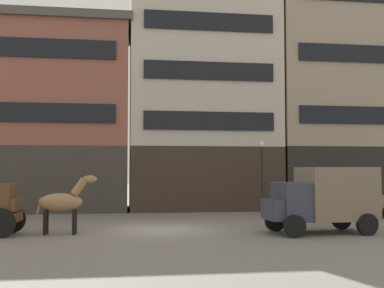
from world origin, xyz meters
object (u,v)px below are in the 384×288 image
at_px(delivery_truck_near, 323,197).
at_px(streetlamp_curbside, 262,167).
at_px(draft_horse, 63,202).
at_px(sedan_dark, 358,200).

height_order(delivery_truck_near, streetlamp_curbside, streetlamp_curbside).
height_order(draft_horse, streetlamp_curbside, streetlamp_curbside).
distance_m(delivery_truck_near, sedan_dark, 7.21).
distance_m(draft_horse, sedan_dark, 15.36).
bearing_deg(streetlamp_curbside, sedan_dark, -26.94).
xyz_separation_m(draft_horse, delivery_truck_near, (10.24, -1.12, 0.15)).
bearing_deg(sedan_dark, streetlamp_curbside, 153.06).
bearing_deg(delivery_truck_near, sedan_dark, 52.02).
bearing_deg(sedan_dark, delivery_truck_near, -127.98).
relative_size(draft_horse, delivery_truck_near, 0.53).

